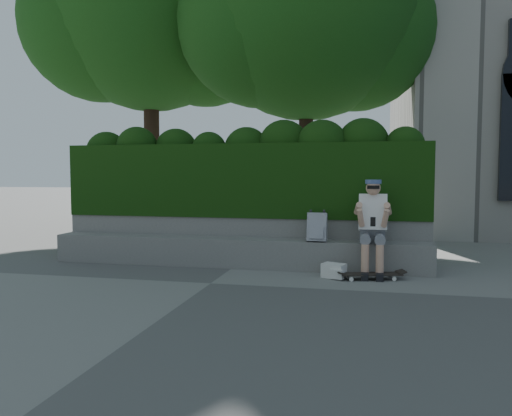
% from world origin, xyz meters
% --- Properties ---
extents(ground, '(80.00, 80.00, 0.00)m').
position_xyz_m(ground, '(0.00, 0.00, 0.00)').
color(ground, slate).
rests_on(ground, ground).
extents(bench_ledge, '(6.00, 0.45, 0.45)m').
position_xyz_m(bench_ledge, '(0.00, 1.25, 0.23)').
color(bench_ledge, gray).
rests_on(bench_ledge, ground).
extents(planter_wall, '(6.00, 0.50, 0.75)m').
position_xyz_m(planter_wall, '(0.00, 1.73, 0.38)').
color(planter_wall, gray).
rests_on(planter_wall, ground).
extents(hedge, '(6.00, 1.00, 1.20)m').
position_xyz_m(hedge, '(0.00, 1.95, 1.35)').
color(hedge, black).
rests_on(hedge, planter_wall).
extents(tree_left, '(4.97, 4.97, 7.63)m').
position_xyz_m(tree_left, '(0.67, 5.00, 5.14)').
color(tree_left, black).
rests_on(tree_left, ground).
extents(tree_right, '(5.28, 5.28, 8.36)m').
position_xyz_m(tree_right, '(-3.45, 5.84, 5.71)').
color(tree_right, black).
rests_on(tree_right, ground).
extents(person, '(0.40, 0.76, 1.38)m').
position_xyz_m(person, '(2.11, 1.07, 0.75)').
color(person, slate).
rests_on(person, ground).
extents(skateboard, '(0.87, 0.43, 0.09)m').
position_xyz_m(skateboard, '(2.10, 0.70, 0.07)').
color(skateboard, black).
rests_on(skateboard, ground).
extents(backpack_plaid, '(0.29, 0.16, 0.43)m').
position_xyz_m(backpack_plaid, '(1.30, 1.15, 0.66)').
color(backpack_plaid, silver).
rests_on(backpack_plaid, bench_ledge).
extents(backpack_ground, '(0.37, 0.32, 0.20)m').
position_xyz_m(backpack_ground, '(1.59, 0.73, 0.10)').
color(backpack_ground, silver).
rests_on(backpack_ground, ground).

